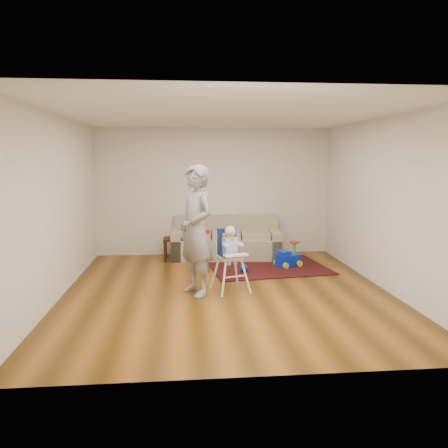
{
  "coord_description": "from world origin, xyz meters",
  "views": [
    {
      "loc": [
        -0.66,
        -6.58,
        2.05
      ],
      "look_at": [
        0.0,
        0.4,
        1.0
      ],
      "focal_mm": 35.0,
      "sensor_mm": 36.0,
      "label": 1
    }
  ],
  "objects": [
    {
      "name": "area_rug",
      "position": [
        0.93,
        1.41,
        0.01
      ],
      "size": [
        2.34,
        1.88,
        0.02
      ],
      "primitive_type": "cube",
      "rotation": [
        0.0,
        0.0,
        0.13
      ],
      "color": "black",
      "rests_on": "ground"
    },
    {
      "name": "side_table",
      "position": [
        -0.84,
        2.22,
        0.23
      ],
      "size": [
        0.45,
        0.45,
        0.45
      ],
      "primitive_type": null,
      "color": "black",
      "rests_on": "ground"
    },
    {
      "name": "toy_ball",
      "position": [
        0.42,
        1.02,
        0.09
      ],
      "size": [
        0.15,
        0.15,
        0.15
      ],
      "primitive_type": "sphere",
      "color": "#0824BE",
      "rests_on": "area_rug"
    },
    {
      "name": "high_chair",
      "position": [
        0.06,
        -0.01,
        0.5
      ],
      "size": [
        0.6,
        0.6,
        1.04
      ],
      "rotation": [
        0.0,
        0.0,
        0.31
      ],
      "color": "white",
      "rests_on": "ground"
    },
    {
      "name": "ride_on_toy",
      "position": [
        1.33,
        1.41,
        0.25
      ],
      "size": [
        0.52,
        0.45,
        0.47
      ],
      "primitive_type": null,
      "rotation": [
        0.0,
        0.0,
        0.42
      ],
      "color": "#0824BE",
      "rests_on": "area_rug"
    },
    {
      "name": "sofa",
      "position": [
        0.22,
        2.3,
        0.43
      ],
      "size": [
        2.29,
        1.09,
        0.86
      ],
      "rotation": [
        0.0,
        0.0,
        -0.08
      ],
      "color": "gray",
      "rests_on": "ground"
    },
    {
      "name": "room_envelope",
      "position": [
        0.0,
        0.53,
        1.88
      ],
      "size": [
        5.04,
        5.52,
        2.72
      ],
      "color": "silver",
      "rests_on": "ground"
    },
    {
      "name": "ground",
      "position": [
        0.0,
        0.0,
        0.0
      ],
      "size": [
        5.5,
        5.5,
        0.0
      ],
      "primitive_type": "plane",
      "color": "#452A08",
      "rests_on": "ground"
    },
    {
      "name": "adult",
      "position": [
        -0.47,
        -0.11,
        0.98
      ],
      "size": [
        0.76,
        0.85,
        1.96
      ],
      "primitive_type": "imported",
      "rotation": [
        0.0,
        0.0,
        -1.05
      ],
      "color": "gray",
      "rests_on": "ground"
    }
  ]
}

